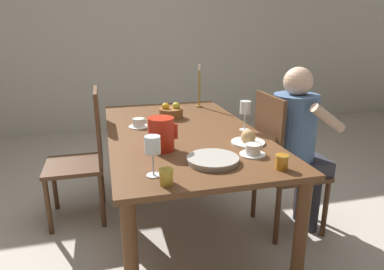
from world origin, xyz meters
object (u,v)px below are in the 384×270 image
at_px(teacup_across, 139,123).
at_px(jam_jar_red, 282,161).
at_px(chair_person_side, 281,162).
at_px(bread_plate, 248,139).
at_px(wine_glass_juice, 153,147).
at_px(fruit_bowl, 171,112).
at_px(jam_jar_amber, 166,176).
at_px(candlestick_tall, 199,90).
at_px(chair_opposite, 84,154).
at_px(person_seated, 298,138).
at_px(teacup_near_person, 253,150).
at_px(serving_tray, 213,160).
at_px(red_pitcher, 161,134).
at_px(wine_glass_water, 245,109).

bearing_deg(teacup_across, jam_jar_red, -56.90).
relative_size(chair_person_side, bread_plate, 4.89).
relative_size(wine_glass_juice, fruit_bowl, 1.07).
xyz_separation_m(bread_plate, jam_jar_amber, (-0.58, -0.44, 0.01)).
bearing_deg(candlestick_tall, jam_jar_red, -89.25).
relative_size(chair_opposite, candlestick_tall, 2.70).
bearing_deg(teacup_across, chair_opposite, 155.17).
height_order(chair_opposite, jam_jar_amber, chair_opposite).
height_order(person_seated, jam_jar_amber, person_seated).
bearing_deg(jam_jar_amber, chair_person_side, 34.03).
bearing_deg(candlestick_tall, fruit_bowl, -135.28).
relative_size(bread_plate, jam_jar_amber, 2.78).
distance_m(chair_person_side, teacup_near_person, 0.61).
distance_m(wine_glass_juice, serving_tray, 0.36).
bearing_deg(teacup_across, bread_plate, -40.95).
xyz_separation_m(chair_person_side, teacup_near_person, (-0.40, -0.38, 0.26)).
distance_m(chair_opposite, fruit_bowl, 0.72).
relative_size(red_pitcher, jam_jar_red, 2.60).
height_order(serving_tray, jam_jar_red, jam_jar_red).
distance_m(jam_jar_red, fruit_bowl, 1.18).
distance_m(wine_glass_water, jam_jar_amber, 0.98).
distance_m(chair_opposite, teacup_near_person, 1.33).
relative_size(chair_person_side, candlestick_tall, 2.70).
height_order(bread_plate, candlestick_tall, candlestick_tall).
height_order(teacup_across, bread_plate, bread_plate).
height_order(serving_tray, candlestick_tall, candlestick_tall).
height_order(jam_jar_amber, candlestick_tall, candlestick_tall).
bearing_deg(jam_jar_red, serving_tray, 151.31).
distance_m(serving_tray, bread_plate, 0.38).
distance_m(red_pitcher, serving_tray, 0.35).
distance_m(red_pitcher, wine_glass_juice, 0.36).
distance_m(wine_glass_juice, jam_jar_red, 0.64).
xyz_separation_m(red_pitcher, serving_tray, (0.23, -0.26, -0.08)).
height_order(red_pitcher, teacup_across, red_pitcher).
relative_size(wine_glass_water, teacup_across, 1.41).
relative_size(chair_opposite, wine_glass_water, 4.95).
xyz_separation_m(red_pitcher, jam_jar_amber, (-0.06, -0.45, -0.06)).
bearing_deg(candlestick_tall, wine_glass_juice, -114.05).
xyz_separation_m(chair_person_side, bread_plate, (-0.35, -0.19, 0.26)).
bearing_deg(bread_plate, person_seated, 20.53).
height_order(teacup_across, serving_tray, teacup_across).
height_order(jam_jar_amber, jam_jar_red, same).
height_order(wine_glass_water, teacup_near_person, wine_glass_water).
relative_size(wine_glass_water, bread_plate, 0.99).
xyz_separation_m(red_pitcher, candlestick_tall, (0.51, 1.02, 0.05)).
bearing_deg(chair_opposite, jam_jar_red, -137.97).
bearing_deg(serving_tray, teacup_near_person, 11.34).
distance_m(teacup_across, candlestick_tall, 0.79).
relative_size(teacup_near_person, fruit_bowl, 0.78).
bearing_deg(chair_person_side, jam_jar_red, -30.02).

